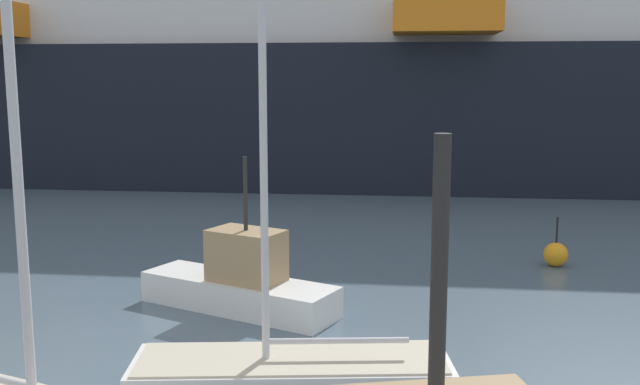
{
  "coord_description": "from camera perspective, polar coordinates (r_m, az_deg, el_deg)",
  "views": [
    {
      "loc": [
        4.06,
        -5.1,
        5.69
      ],
      "look_at": [
        0.0,
        16.73,
        2.13
      ],
      "focal_mm": 40.25,
      "sensor_mm": 36.0,
      "label": 1
    }
  ],
  "objects": [
    {
      "name": "sailboat_4",
      "position": [
        13.68,
        -2.31,
        -13.62
      ],
      "size": [
        6.12,
        2.96,
        8.8
      ],
      "rotation": [
        0.0,
        0.0,
        3.35
      ],
      "color": "white",
      "rests_on": "ground_plane"
    },
    {
      "name": "fishing_boat_1",
      "position": [
        17.93,
        -6.3,
        -7.12
      ],
      "size": [
        5.32,
        3.09,
        3.83
      ],
      "rotation": [
        0.0,
        0.0,
        -0.34
      ],
      "color": "white",
      "rests_on": "ground_plane"
    },
    {
      "name": "channel_buoy_0",
      "position": [
        23.08,
        18.23,
        -4.69
      ],
      "size": [
        0.73,
        0.73,
        1.53
      ],
      "color": "orange",
      "rests_on": "ground_plane"
    },
    {
      "name": "cruise_ship",
      "position": [
        45.2,
        -6.41,
        12.48
      ],
      "size": [
        134.9,
        28.29,
        26.11
      ],
      "rotation": [
        0.0,
        0.0,
        0.07
      ],
      "color": "black",
      "rests_on": "ground_plane"
    }
  ]
}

